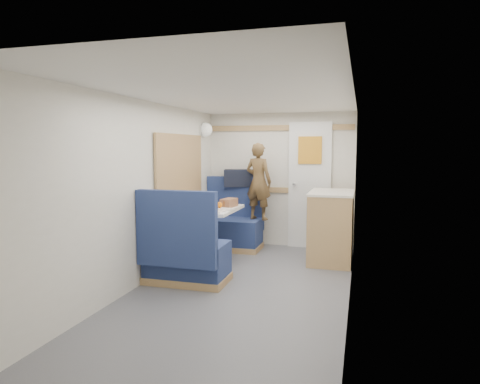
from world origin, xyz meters
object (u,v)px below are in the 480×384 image
(dome_light, at_px, (205,130))
(beer_glass, at_px, (225,204))
(tumbler_right, at_px, (208,204))
(pepper_grinder, at_px, (212,205))
(duffel_bag, at_px, (242,178))
(tumbler_mid, at_px, (210,202))
(galley_counter, at_px, (331,226))
(bench_near, at_px, (185,257))
(orange_fruit, at_px, (219,205))
(dinette_table, at_px, (212,220))
(bread_loaf, at_px, (229,203))
(wine_glass, at_px, (198,200))
(tray, at_px, (217,210))
(salt_grinder, at_px, (201,205))
(bench_far, at_px, (231,228))
(cheese_block, at_px, (203,209))
(person, at_px, (258,181))
(tumbler_left, at_px, (195,207))

(dome_light, bearing_deg, beer_glass, -55.08)
(tumbler_right, bearing_deg, pepper_grinder, -24.83)
(duffel_bag, relative_size, tumbler_mid, 4.69)
(beer_glass, xyz_separation_m, pepper_grinder, (-0.15, -0.07, -0.00))
(galley_counter, bearing_deg, bench_near, -136.06)
(orange_fruit, distance_m, pepper_grinder, 0.14)
(dinette_table, distance_m, bread_loaf, 0.32)
(dinette_table, relative_size, wine_glass, 5.48)
(bench_near, bearing_deg, orange_fruit, 80.34)
(dome_light, bearing_deg, pepper_grinder, -65.04)
(tumbler_right, bearing_deg, beer_glass, 12.81)
(tray, distance_m, orange_fruit, 0.15)
(wine_glass, bearing_deg, duffel_bag, 80.81)
(salt_grinder, bearing_deg, bread_loaf, 45.05)
(tray, bearing_deg, pepper_grinder, 124.08)
(bench_far, distance_m, bench_near, 1.73)
(dinette_table, height_order, cheese_block, cheese_block)
(orange_fruit, xyz_separation_m, wine_glass, (-0.25, -0.08, 0.07))
(dinette_table, bearing_deg, bread_loaf, 40.27)
(bench_near, height_order, wine_glass, bench_near)
(tray, bearing_deg, tumbler_mid, 120.98)
(dinette_table, distance_m, galley_counter, 1.57)
(dinette_table, height_order, pepper_grinder, pepper_grinder)
(person, height_order, tumbler_right, person)
(person, xyz_separation_m, tumbler_right, (-0.45, -0.86, -0.23))
(salt_grinder, bearing_deg, tray, -21.10)
(tumbler_mid, distance_m, pepper_grinder, 0.21)
(bench_far, relative_size, tumbler_mid, 9.21)
(dome_light, height_order, tumbler_left, dome_light)
(tumbler_left, bearing_deg, tumbler_mid, 88.79)
(dome_light, bearing_deg, person, 1.44)
(tray, distance_m, beer_glass, 0.28)
(orange_fruit, relative_size, salt_grinder, 0.74)
(dome_light, bearing_deg, orange_fruit, -60.63)
(bench_near, xyz_separation_m, duffel_bag, (0.09, 1.98, 0.73))
(duffel_bag, xyz_separation_m, tumbler_right, (-0.14, -1.11, -0.26))
(galley_counter, bearing_deg, tumbler_mid, -166.06)
(salt_grinder, bearing_deg, galley_counter, 23.37)
(dinette_table, relative_size, orange_fruit, 12.33)
(bench_far, xyz_separation_m, bread_loaf, (0.19, -0.71, 0.47))
(tumbler_left, relative_size, tumbler_mid, 0.92)
(duffel_bag, relative_size, tumbler_left, 5.09)
(duffel_bag, distance_m, tumbler_mid, 1.00)
(bench_far, bearing_deg, salt_grinder, -95.64)
(pepper_grinder, distance_m, bread_loaf, 0.25)
(bread_loaf, bearing_deg, salt_grinder, -134.95)
(cheese_block, height_order, bread_loaf, bread_loaf)
(bench_far, xyz_separation_m, duffel_bag, (0.09, 0.26, 0.73))
(wine_glass, relative_size, bread_loaf, 0.64)
(cheese_block, bearing_deg, galley_counter, 31.93)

